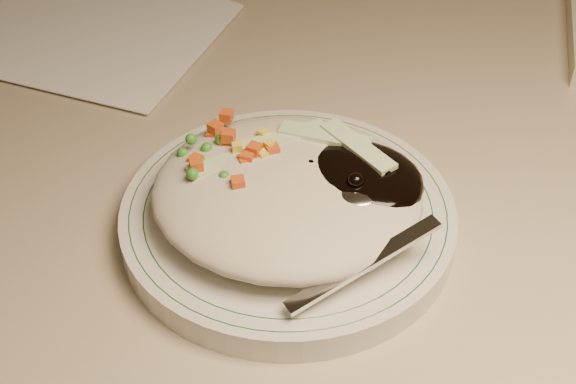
# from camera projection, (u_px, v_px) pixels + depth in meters

# --- Properties ---
(desk) EXTENTS (1.40, 0.70, 0.74)m
(desk) POSITION_uv_depth(u_px,v_px,m) (411.00, 268.00, 0.84)
(desk) COLOR tan
(desk) RESTS_ON ground
(plate) EXTENTS (0.24, 0.24, 0.02)m
(plate) POSITION_uv_depth(u_px,v_px,m) (288.00, 219.00, 0.59)
(plate) COLOR silver
(plate) RESTS_ON desk
(plate_rim) EXTENTS (0.23, 0.23, 0.00)m
(plate_rim) POSITION_uv_depth(u_px,v_px,m) (288.00, 209.00, 0.58)
(plate_rim) COLOR #144723
(plate_rim) RESTS_ON plate
(meal) EXTENTS (0.20, 0.19, 0.05)m
(meal) POSITION_uv_depth(u_px,v_px,m) (294.00, 187.00, 0.57)
(meal) COLOR #C0B59C
(meal) RESTS_ON plate
(papers) EXTENTS (0.42, 0.33, 0.00)m
(papers) POSITION_uv_depth(u_px,v_px,m) (54.00, 9.00, 0.84)
(papers) COLOR white
(papers) RESTS_ON desk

